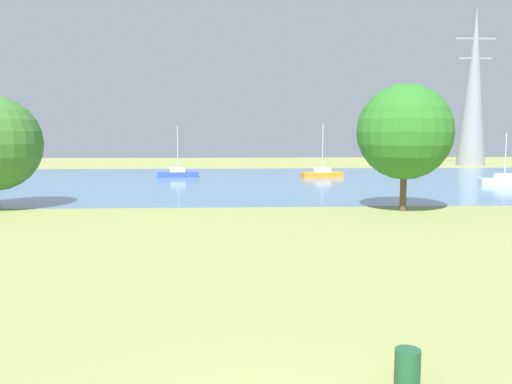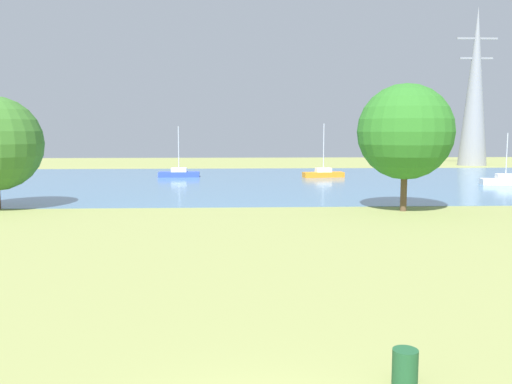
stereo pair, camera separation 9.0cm
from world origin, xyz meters
name	(u,v)px [view 1 (the left image)]	position (x,y,z in m)	size (l,w,h in m)	color
ground_plane	(240,227)	(0.00, 22.00, 0.00)	(160.00, 160.00, 0.00)	#8C9351
litter_bin	(407,367)	(3.28, 2.39, 0.40)	(0.56, 0.56, 0.80)	#1E512D
water_surface	(235,181)	(0.00, 50.00, 0.01)	(140.00, 40.00, 0.02)	teal
sailboat_orange	(322,173)	(10.38, 54.86, 0.45)	(4.97, 2.18, 6.30)	orange
sailboat_blue	(178,173)	(-6.68, 55.91, 0.45)	(4.83, 1.61, 6.01)	blue
sailboat_white	(504,180)	(27.45, 45.21, 0.44)	(4.96, 2.17, 5.24)	white
tree_west_near	(405,132)	(11.35, 27.84, 5.42)	(6.51, 6.51, 8.68)	brown
electricity_pylon	(474,87)	(37.69, 75.90, 12.30)	(6.40, 4.40, 24.57)	gray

